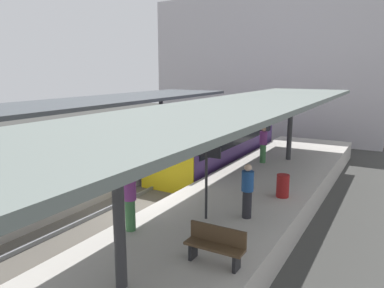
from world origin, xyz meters
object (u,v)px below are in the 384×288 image
(passenger_mid_platform, at_px, (247,190))
(passenger_near_bench, at_px, (130,198))
(passenger_far_end, at_px, (263,144))
(platform_sign, at_px, (206,166))
(litter_bin, at_px, (283,186))
(commuter_train, at_px, (218,138))
(platform_bench, at_px, (216,244))

(passenger_mid_platform, bearing_deg, passenger_near_bench, -135.49)
(passenger_mid_platform, distance_m, passenger_far_end, 6.92)
(passenger_far_end, bearing_deg, passenger_mid_platform, -74.92)
(platform_sign, height_order, litter_bin, platform_sign)
(platform_sign, height_order, passenger_mid_platform, platform_sign)
(commuter_train, bearing_deg, litter_bin, -46.99)
(commuter_train, distance_m, passenger_near_bench, 10.51)
(platform_bench, height_order, passenger_near_bench, passenger_near_bench)
(passenger_far_end, bearing_deg, passenger_near_bench, -94.17)
(passenger_far_end, bearing_deg, commuter_train, 158.26)
(passenger_near_bench, bearing_deg, platform_sign, 50.66)
(platform_sign, distance_m, litter_bin, 3.57)
(commuter_train, bearing_deg, passenger_mid_platform, -59.01)
(platform_bench, relative_size, platform_sign, 0.63)
(commuter_train, distance_m, litter_bin, 7.51)
(platform_sign, bearing_deg, litter_bin, 64.68)
(litter_bin, distance_m, passenger_mid_platform, 2.44)
(platform_bench, distance_m, passenger_mid_platform, 2.90)
(platform_sign, height_order, passenger_near_bench, platform_sign)
(platform_bench, distance_m, litter_bin, 5.22)
(platform_bench, height_order, platform_sign, platform_sign)
(commuter_train, height_order, litter_bin, commuter_train)
(commuter_train, xyz_separation_m, passenger_mid_platform, (4.71, -7.84, 0.14))
(passenger_near_bench, bearing_deg, commuter_train, 102.35)
(platform_bench, xyz_separation_m, passenger_mid_platform, (-0.35, 2.86, 0.40))
(platform_sign, height_order, passenger_far_end, platform_sign)
(platform_bench, bearing_deg, passenger_mid_platform, 97.03)
(commuter_train, xyz_separation_m, platform_sign, (3.68, -8.51, 0.90))
(litter_bin, distance_m, passenger_far_end, 4.88)
(passenger_far_end, bearing_deg, litter_bin, -62.97)
(platform_bench, bearing_deg, passenger_far_end, 102.72)
(commuter_train, bearing_deg, passenger_near_bench, -77.65)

